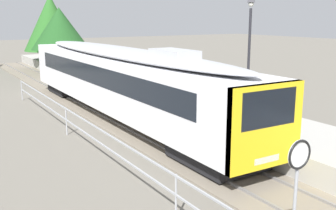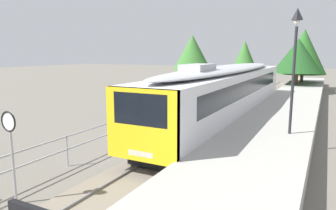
# 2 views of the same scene
# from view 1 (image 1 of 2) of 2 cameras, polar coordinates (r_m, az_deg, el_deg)

# --- Properties ---
(ground_plane) EXTENTS (160.00, 160.00, 0.00)m
(ground_plane) POSITION_cam_1_polar(r_m,az_deg,el_deg) (19.54, -14.10, -3.27)
(ground_plane) COLOR #6B665B
(track_rails) EXTENTS (3.20, 60.00, 0.14)m
(track_rails) POSITION_cam_1_polar(r_m,az_deg,el_deg) (20.57, -6.12, -2.08)
(track_rails) COLOR slate
(track_rails) RESTS_ON ground
(commuter_train) EXTENTS (2.82, 20.75, 3.74)m
(commuter_train) POSITION_cam_1_polar(r_m,az_deg,el_deg) (20.52, -6.75, 3.90)
(commuter_train) COLOR silver
(commuter_train) RESTS_ON track_rails
(station_platform) EXTENTS (3.90, 60.00, 0.90)m
(station_platform) POSITION_cam_1_polar(r_m,az_deg,el_deg) (22.01, 1.52, 0.06)
(station_platform) COLOR #A8A59E
(station_platform) RESTS_ON ground
(platform_lamp_mid_platform) EXTENTS (0.34, 0.34, 5.35)m
(platform_lamp_mid_platform) POSITION_cam_1_polar(r_m,az_deg,el_deg) (18.72, 11.49, 10.55)
(platform_lamp_mid_platform) COLOR #232328
(platform_lamp_mid_platform) RESTS_ON station_platform
(speed_limit_sign) EXTENTS (0.61, 0.10, 2.81)m
(speed_limit_sign) POSITION_cam_1_polar(r_m,az_deg,el_deg) (8.46, 17.84, -9.06)
(speed_limit_sign) COLOR #9EA0A5
(speed_limit_sign) RESTS_ON ground
(carpark_fence) EXTENTS (0.06, 36.06, 1.25)m
(carpark_fence) POSITION_cam_1_polar(r_m,az_deg,el_deg) (10.44, 1.14, -11.48)
(carpark_fence) COLOR #9EA0A5
(carpark_fence) RESTS_ON ground
(tree_behind_carpark) EXTENTS (5.20, 5.20, 5.97)m
(tree_behind_carpark) POSITION_cam_1_polar(r_m,az_deg,el_deg) (38.21, -15.01, 10.37)
(tree_behind_carpark) COLOR brown
(tree_behind_carpark) RESTS_ON ground
(tree_distant_centre) EXTENTS (5.35, 5.35, 7.25)m
(tree_distant_centre) POSITION_cam_1_polar(r_m,az_deg,el_deg) (41.94, -16.18, 11.06)
(tree_distant_centre) COLOR brown
(tree_distant_centre) RESTS_ON ground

